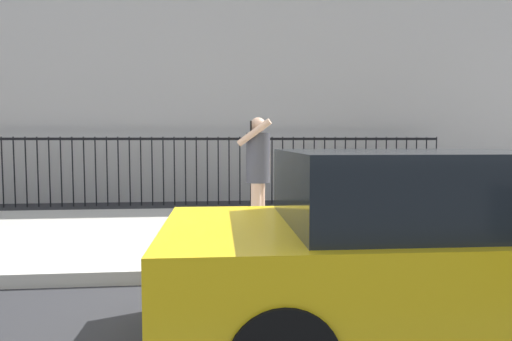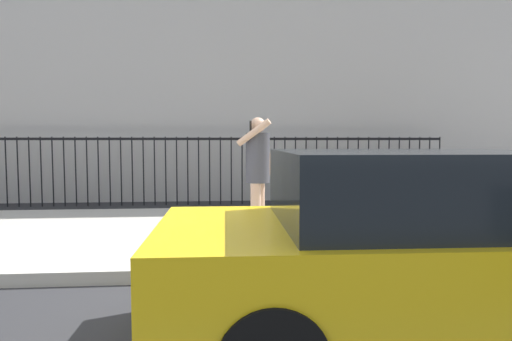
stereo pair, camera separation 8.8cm
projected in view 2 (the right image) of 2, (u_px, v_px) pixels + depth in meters
The scene contains 7 objects.
ground_plane at pixel (164, 284), 4.81m from camera, with size 60.00×60.00×0.00m, color #28282B.
sidewalk at pixel (181, 234), 6.99m from camera, with size 28.00×4.40×0.15m, color #B2ADA3.
building_facade at pixel (197, 23), 12.92m from camera, with size 28.00×4.00×9.73m, color #BCB7B2.
iron_fence at pixel (193, 162), 10.60m from camera, with size 12.03×0.04×1.60m.
taxi_yellow at pixel (434, 251), 3.39m from camera, with size 4.23×1.91×1.45m.
pedestrian_on_phone at pixel (258, 167), 6.45m from camera, with size 0.54×0.72×1.70m.
street_bench at pixel (429, 185), 8.82m from camera, with size 1.60×0.45×0.95m.
Camera 2 is at (0.58, -4.78, 1.53)m, focal length 31.77 mm.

